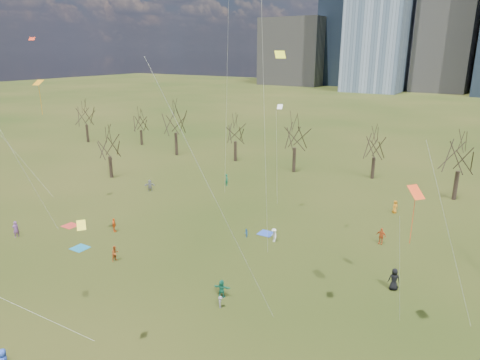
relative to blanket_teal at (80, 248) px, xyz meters
The scene contains 19 objects.
ground 13.68m from the blanket_teal, 11.86° to the right, with size 500.00×500.00×0.00m, color black.
downtown_skyline 211.74m from the blanket_teal, 86.98° to the left, with size 212.50×78.00×118.00m.
bare_tree_row 37.39m from the blanket_teal, 68.87° to the left, with size 113.04×29.80×9.50m.
blanket_teal is the anchor object (origin of this frame).
blanket_navy 19.41m from the blanket_teal, 42.57° to the left, with size 1.60×1.50×0.03m, color #2647B4.
blanket_crimson 6.54m from the blanket_teal, 150.67° to the left, with size 1.60×1.50×0.03m, color red.
person_2 5.20m from the blanket_teal, ahead, with size 0.75×0.59×1.55m, color #AC4818.
person_3 18.00m from the blanket_teal, ahead, with size 0.63×0.36×0.98m, color slate.
person_4 4.78m from the blanket_teal, 91.61° to the left, with size 0.92×0.38×1.57m, color orange.
person_5 17.22m from the blanket_teal, ahead, with size 1.41×0.45×1.52m, color #197454.
person_6 30.09m from the blanket_teal, 16.83° to the left, with size 0.94×0.61×1.93m, color black.
person_7 8.28m from the blanket_teal, 167.66° to the right, with size 0.65×0.43×1.79m, color #824B97.
person_8 17.09m from the blanket_teal, 40.88° to the left, with size 0.45×0.35×0.93m, color #2A6BB8.
person_9 19.84m from the blanket_teal, 36.45° to the left, with size 0.94×0.54×1.46m, color silver.
person_10 30.78m from the blanket_teal, 33.75° to the left, with size 1.03×0.43×1.76m, color #C64E1C.
person_11 18.62m from the blanket_teal, 111.19° to the left, with size 1.53×0.49×1.65m, color slate.
person_12 36.57m from the blanket_teal, 47.31° to the left, with size 0.79×0.51×1.62m, color orange.
person_13 25.27m from the blanket_teal, 87.44° to the left, with size 0.63×0.41×1.73m, color #1A764E.
kites_airborne 23.17m from the blanket_teal, 13.72° to the left, with size 59.07×36.84×35.00m.
Camera 1 is at (21.15, -22.04, 19.27)m, focal length 32.00 mm.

